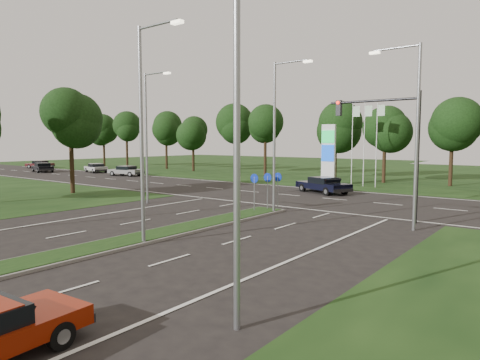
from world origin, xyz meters
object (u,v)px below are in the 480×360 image
Objects in this scene: far_car_c at (42,167)px; far_car_d at (40,164)px; far_car_a at (126,171)px; far_car_b at (96,168)px; navy_sedan at (323,185)px.

far_car_d is (-8.93, 4.19, -0.06)m from far_car_c.
far_car_a is 15.01m from far_car_c.
far_car_a is at bearing -83.13° from far_car_b.
far_car_a is 8.21m from far_car_b.
far_car_c is at bearing 137.43° from far_car_b.
navy_sedan is at bearing -72.29° from far_car_c.
far_car_b is 0.95× the size of far_car_c.
navy_sedan is 27.80m from far_car_a.
far_car_c reaches higher than far_car_d.
far_car_d is at bearing 79.68° from far_car_c.
far_car_b is 7.79m from far_car_c.
far_car_c reaches higher than far_car_b.
far_car_b is at bearing -112.48° from far_car_d.
far_car_c is (-6.54, -4.23, 0.03)m from far_car_b.
navy_sedan reaches higher than far_car_d.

